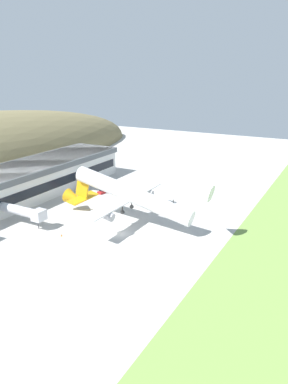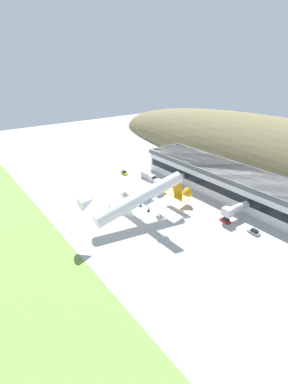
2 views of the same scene
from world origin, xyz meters
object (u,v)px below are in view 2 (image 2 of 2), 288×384
Objects in this scene: service_car_1 at (254,232)px; service_car_2 at (225,220)px; terminal_building at (228,179)px; service_car_0 at (124,173)px; cargo_airplane at (143,198)px; traffic_cone_0 at (142,195)px; jetway_1 at (235,209)px; fuel_truck at (148,176)px; jetway_0 at (168,180)px.

service_car_1 is 10.63m from service_car_2.
terminal_building is 50.26m from service_car_0.
cargo_airplane is 20.93m from traffic_cone_0.
terminal_building is 21.08× the size of service_car_1.
jetway_1 is 48.95m from fuel_truck.
jetway_0 is 34.24m from service_car_2.
cargo_airplane is at bearing -39.30° from fuel_truck.
jetway_1 is 1.45× the size of fuel_truck.
traffic_cone_0 is at bearing -44.30° from fuel_truck.
service_car_0 reaches higher than service_car_1.
service_car_2 is at bearing -50.53° from terminal_building.
fuel_truck reaches higher than service_car_0.
cargo_airplane is 46.36m from service_car_0.
service_car_0 reaches higher than traffic_cone_0.
fuel_truck is (-32.04, -17.96, -4.66)m from terminal_building.
service_car_1 is (27.08, -18.44, -5.52)m from terminal_building.
service_car_2 is 6.96× the size of traffic_cone_0.
service_car_2 is (33.99, -2.29, -3.35)m from jetway_0.
jetway_0 is 1.85× the size of fuel_truck.
fuel_truck is (-29.81, 24.40, -6.78)m from cargo_airplane.
jetway_0 is 3.85× the size of service_car_2.
service_car_2 is at bearing -2.57° from fuel_truck.
service_car_1 is at bearing 39.23° from cargo_airplane.
jetway_0 is 27.41m from service_car_0.
service_car_0 is (-60.79, -7.67, -3.31)m from jetway_1.
service_car_0 is at bearing -176.63° from service_car_2.
jetway_1 reaches higher than service_car_1.
fuel_truck is at bearing 140.70° from cargo_airplane.
service_car_0 is at bearing 163.26° from traffic_cone_0.
jetway_1 reaches higher than service_car_2.
service_car_1 is 0.48× the size of fuel_truck.
terminal_building reaches higher than jetway_1.
jetway_0 is at bearing 86.63° from traffic_cone_0.
cargo_airplane reaches higher than jetway_0.
traffic_cone_0 is (13.83, -13.49, -1.18)m from fuel_truck.
service_car_0 is at bearing -154.33° from fuel_truck.
cargo_airplane is at bearing -130.24° from service_car_2.
service_car_1 is 6.93× the size of traffic_cone_0.
service_car_2 is at bearing -170.79° from service_car_1.
service_car_1 reaches higher than traffic_cone_0.
terminal_building is 25.02m from jetway_0.
jetway_1 is 20.96× the size of traffic_cone_0.
service_car_2 is at bearing 18.01° from traffic_cone_0.
service_car_0 is 60.67m from service_car_2.
jetway_0 is 3.87× the size of service_car_1.
service_car_0 is 71.26m from service_car_1.
service_car_0 is at bearing -172.81° from jetway_1.
cargo_airplane is at bearing -58.23° from jetway_0.
jetway_0 reaches higher than service_car_1.
terminal_building is 146.14× the size of traffic_cone_0.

